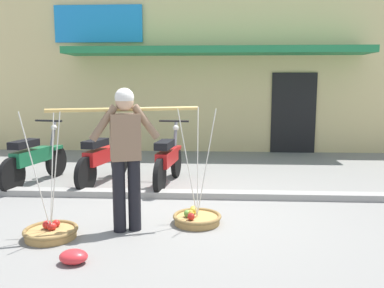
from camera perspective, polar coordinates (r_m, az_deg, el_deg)
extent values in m
plane|color=gray|center=(5.64, -1.38, -9.48)|extent=(90.00, 90.00, 0.00)
cube|color=gray|center=(6.30, -0.87, -7.07)|extent=(20.00, 0.24, 0.10)
cylinder|color=black|center=(4.89, -10.21, -7.23)|extent=(0.15, 0.15, 0.86)
cylinder|color=black|center=(4.91, -8.10, -7.11)|extent=(0.15, 0.15, 0.86)
cube|color=#84664C|center=(4.75, -9.36, 0.98)|extent=(0.39, 0.30, 0.54)
sphere|color=tan|center=(4.72, -9.48, 5.86)|extent=(0.21, 0.21, 0.21)
sphere|color=silver|center=(4.72, -9.49, 6.46)|extent=(0.22, 0.22, 0.22)
cylinder|color=#84664C|center=(4.71, -12.31, 2.91)|extent=(0.35, 0.20, 0.43)
cylinder|color=#84664C|center=(4.77, -6.54, 3.11)|extent=(0.35, 0.20, 0.43)
cylinder|color=tan|center=(4.72, -9.45, 4.83)|extent=(1.66, 0.61, 0.04)
cylinder|color=#B2894C|center=(5.00, -19.22, -11.86)|extent=(0.57, 0.57, 0.09)
torus|color=olive|center=(4.98, -19.24, -11.32)|extent=(0.61, 0.61, 0.05)
sphere|color=red|center=(5.06, -18.53, -10.53)|extent=(0.09, 0.09, 0.09)
sphere|color=red|center=(4.97, -19.21, -10.86)|extent=(0.09, 0.09, 0.09)
sphere|color=red|center=(5.02, -19.71, -10.63)|extent=(0.10, 0.10, 0.10)
sphere|color=red|center=(4.96, -19.27, -10.98)|extent=(0.08, 0.08, 0.08)
sphere|color=red|center=(4.97, -18.96, -10.89)|extent=(0.08, 0.08, 0.08)
cylinder|color=silver|center=(4.91, -19.06, -3.39)|extent=(0.01, 0.27, 1.36)
cylinder|color=silver|center=(4.78, -21.19, -3.83)|extent=(0.24, 0.14, 1.36)
cylinder|color=silver|center=(4.70, -18.68, -3.92)|extent=(0.24, 0.14, 1.36)
cylinder|color=#B2894C|center=(5.18, 0.72, -10.64)|extent=(0.57, 0.57, 0.09)
torus|color=olive|center=(5.16, 0.72, -10.12)|extent=(0.61, 0.61, 0.05)
sphere|color=gold|center=(5.13, -0.21, -9.75)|extent=(0.09, 0.09, 0.09)
sphere|color=red|center=(5.02, -0.14, -10.16)|extent=(0.09, 0.09, 0.09)
sphere|color=gold|center=(5.32, 0.18, -9.12)|extent=(0.08, 0.08, 0.08)
sphere|color=#6AA43E|center=(5.13, -0.65, -9.74)|extent=(0.09, 0.09, 0.09)
sphere|color=yellow|center=(5.26, 0.20, -9.29)|extent=(0.09, 0.09, 0.09)
cylinder|color=silver|center=(5.11, 0.80, -2.46)|extent=(0.01, 0.27, 1.36)
cylinder|color=silver|center=(4.93, -0.61, -2.88)|extent=(0.24, 0.14, 1.36)
cylinder|color=silver|center=(4.92, 2.02, -2.91)|extent=(0.24, 0.14, 1.36)
cylinder|color=black|center=(8.05, -18.52, -2.31)|extent=(0.19, 0.58, 0.58)
cylinder|color=black|center=(7.07, -23.98, -4.09)|extent=(0.19, 0.58, 0.58)
cube|color=#19663D|center=(8.01, -18.61, -0.47)|extent=(0.19, 0.30, 0.06)
cube|color=#19663D|center=(7.43, -21.61, -1.62)|extent=(0.37, 0.92, 0.24)
cube|color=black|center=(7.25, -22.55, 0.00)|extent=(0.33, 0.59, 0.12)
cylinder|color=slate|center=(7.91, -19.05, 0.34)|extent=(0.12, 0.30, 0.76)
cylinder|color=black|center=(7.80, -19.51, 3.10)|extent=(0.54, 0.14, 0.04)
sphere|color=silver|center=(7.94, -18.82, 2.21)|extent=(0.11, 0.11, 0.11)
cylinder|color=black|center=(7.82, -10.08, -2.31)|extent=(0.21, 0.58, 0.58)
cylinder|color=black|center=(6.75, -14.71, -4.19)|extent=(0.21, 0.58, 0.58)
cube|color=red|center=(7.77, -10.13, -0.42)|extent=(0.20, 0.30, 0.06)
cube|color=red|center=(7.15, -12.66, -1.61)|extent=(0.40, 0.92, 0.24)
cube|color=black|center=(6.96, -13.43, 0.09)|extent=(0.34, 0.59, 0.12)
cylinder|color=slate|center=(7.66, -10.49, 0.42)|extent=(0.12, 0.30, 0.76)
cylinder|color=black|center=(7.55, -10.84, 3.27)|extent=(0.53, 0.16, 0.04)
sphere|color=silver|center=(7.70, -10.27, 2.35)|extent=(0.11, 0.11, 0.11)
cylinder|color=black|center=(7.58, -2.22, -2.51)|extent=(0.15, 0.59, 0.58)
cylinder|color=black|center=(6.40, -4.55, -4.62)|extent=(0.15, 0.59, 0.58)
cube|color=red|center=(7.54, -2.24, -0.57)|extent=(0.17, 0.29, 0.06)
cube|color=red|center=(6.85, -3.49, -1.85)|extent=(0.30, 0.92, 0.24)
cube|color=black|center=(6.64, -3.87, -0.09)|extent=(0.28, 0.58, 0.12)
cylinder|color=slate|center=(7.42, -2.40, 0.30)|extent=(0.09, 0.30, 0.76)
cylinder|color=black|center=(7.30, -2.56, 3.24)|extent=(0.54, 0.10, 0.04)
sphere|color=silver|center=(7.47, -2.28, 2.28)|extent=(0.11, 0.11, 0.11)
cube|color=#DBC684|center=(12.80, 3.35, 10.15)|extent=(13.00, 5.00, 4.20)
cube|color=#237F47|center=(9.83, 3.41, 12.96)|extent=(7.15, 1.00, 0.16)
cube|color=#1E84D1|center=(10.75, -13.02, 16.14)|extent=(2.20, 0.08, 0.90)
cube|color=black|center=(10.49, 14.07, 4.24)|extent=(1.10, 0.06, 2.00)
ellipsoid|color=red|center=(4.27, -16.32, -14.97)|extent=(0.28, 0.22, 0.14)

